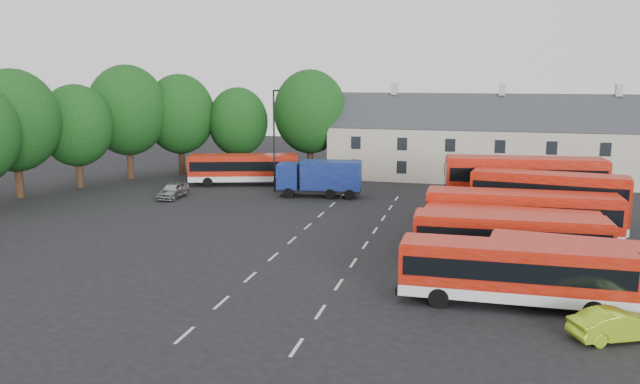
{
  "coord_description": "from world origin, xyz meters",
  "views": [
    {
      "loc": [
        11.79,
        -36.89,
        11.01
      ],
      "look_at": [
        0.39,
        8.13,
        2.2
      ],
      "focal_mm": 35.0,
      "sensor_mm": 36.0,
      "label": 1
    }
  ],
  "objects_px": {
    "bus_row_a": "(514,269)",
    "silver_car": "(173,190)",
    "lamppost": "(274,138)",
    "lime_car": "(617,325)",
    "bus_dd_south": "(548,199)",
    "box_truck": "(321,177)"
  },
  "relations": [
    {
      "from": "bus_dd_south",
      "to": "lamppost",
      "type": "bearing_deg",
      "value": 164.97
    },
    {
      "from": "bus_row_a",
      "to": "lime_car",
      "type": "relative_size",
      "value": 2.71
    },
    {
      "from": "bus_row_a",
      "to": "silver_car",
      "type": "relative_size",
      "value": 2.62
    },
    {
      "from": "silver_car",
      "to": "lime_car",
      "type": "distance_m",
      "value": 39.9
    },
    {
      "from": "bus_row_a",
      "to": "silver_car",
      "type": "bearing_deg",
      "value": 143.98
    },
    {
      "from": "box_truck",
      "to": "silver_car",
      "type": "relative_size",
      "value": 1.88
    },
    {
      "from": "silver_car",
      "to": "lamppost",
      "type": "relative_size",
      "value": 0.43
    },
    {
      "from": "box_truck",
      "to": "lime_car",
      "type": "bearing_deg",
      "value": -60.1
    },
    {
      "from": "bus_row_a",
      "to": "silver_car",
      "type": "xyz_separation_m",
      "value": [
        -28.37,
        20.22,
        -1.13
      ]
    },
    {
      "from": "silver_car",
      "to": "lime_car",
      "type": "height_order",
      "value": "silver_car"
    },
    {
      "from": "box_truck",
      "to": "silver_car",
      "type": "bearing_deg",
      "value": -169.2
    },
    {
      "from": "silver_car",
      "to": "bus_row_a",
      "type": "bearing_deg",
      "value": -36.6
    },
    {
      "from": "box_truck",
      "to": "silver_car",
      "type": "xyz_separation_m",
      "value": [
        -12.76,
        -3.87,
        -1.15
      ]
    },
    {
      "from": "bus_row_a",
      "to": "lamppost",
      "type": "bearing_deg",
      "value": 128.27
    },
    {
      "from": "bus_row_a",
      "to": "lime_car",
      "type": "xyz_separation_m",
      "value": [
        4.08,
        -3.0,
        -1.18
      ]
    },
    {
      "from": "box_truck",
      "to": "lime_car",
      "type": "distance_m",
      "value": 33.51
    },
    {
      "from": "bus_dd_south",
      "to": "bus_row_a",
      "type": "bearing_deg",
      "value": -92.66
    },
    {
      "from": "bus_row_a",
      "to": "lime_car",
      "type": "distance_m",
      "value": 5.2
    },
    {
      "from": "bus_row_a",
      "to": "silver_car",
      "type": "distance_m",
      "value": 34.85
    },
    {
      "from": "lime_car",
      "to": "box_truck",
      "type": "bearing_deg",
      "value": 10.89
    },
    {
      "from": "bus_dd_south",
      "to": "box_truck",
      "type": "relative_size",
      "value": 1.37
    },
    {
      "from": "silver_car",
      "to": "lamppost",
      "type": "xyz_separation_m",
      "value": [
        7.97,
        5.14,
        4.42
      ]
    }
  ]
}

